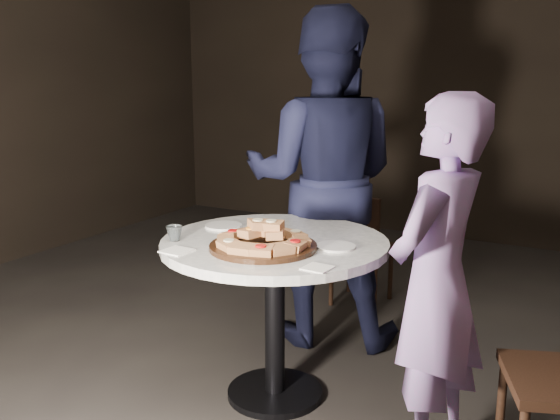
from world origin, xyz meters
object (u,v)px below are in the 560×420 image
diner_teal (436,282)px  chair_far (358,242)px  serving_board (263,247)px  diner_navy (323,180)px  table (275,270)px  water_glass (174,233)px  focaccia_pile (263,237)px

diner_teal → chair_far: bearing=-136.3°
chair_far → diner_teal: 1.67m
serving_board → diner_navy: size_ratio=0.25×
chair_far → table: bearing=94.6°
table → diner_teal: size_ratio=0.77×
water_glass → diner_teal: bearing=8.0°
table → chair_far: (-0.11, 1.30, -0.20)m
focaccia_pile → diner_navy: (-0.15, 0.90, 0.10)m
water_glass → diner_teal: diner_teal is taller
diner_teal → table: bearing=-84.8°
water_glass → diner_navy: bearing=74.5°
focaccia_pile → water_glass: size_ratio=5.52×
diner_teal → diner_navy: bearing=-122.1°
focaccia_pile → diner_navy: bearing=99.1°
focaccia_pile → chair_far: 1.51m
focaccia_pile → water_glass: 0.43m
water_glass → diner_teal: 1.18m
focaccia_pile → diner_navy: diner_navy is taller
chair_far → diner_navy: diner_navy is taller
focaccia_pile → diner_teal: 0.76m
table → diner_navy: (-0.11, 0.75, 0.30)m
water_glass → serving_board: bearing=11.4°
serving_board → focaccia_pile: 0.04m
diner_navy → table: bearing=79.8°
serving_board → focaccia_pile: (-0.00, 0.00, 0.04)m
focaccia_pile → chair_far: size_ratio=0.54×
water_glass → table: bearing=31.8°
table → diner_teal: bearing=-5.6°
serving_board → water_glass: (-0.42, -0.08, 0.02)m
table → diner_navy: bearing=98.7°
table → serving_board: serving_board is taller
serving_board → focaccia_pile: size_ratio=1.13×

